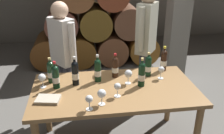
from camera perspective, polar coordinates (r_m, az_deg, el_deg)
barrel_stack at (r=5.00m, az=-3.97°, el=9.19°), size 2.49×0.90×1.69m
stone_pillar at (r=4.22m, az=15.36°, el=13.65°), size 0.32×0.32×2.60m
dining_table at (r=2.62m, az=0.63°, el=-6.60°), size 1.70×0.90×0.76m
wine_bottle_0 at (r=2.72m, az=-13.96°, el=-1.03°), size 0.07×0.07×0.28m
wine_bottle_1 at (r=2.81m, az=8.35°, el=0.28°), size 0.07×0.07×0.28m
wine_bottle_2 at (r=2.76m, az=0.74°, el=0.04°), size 0.07×0.07×0.28m
wine_bottle_3 at (r=2.61m, az=-8.49°, el=-1.34°), size 0.07×0.07×0.32m
wine_bottle_4 at (r=2.57m, az=6.86°, el=-1.63°), size 0.07×0.07×0.31m
wine_bottle_5 at (r=2.98m, az=11.85°, el=1.56°), size 0.07×0.07×0.30m
wine_bottle_6 at (r=2.58m, az=-12.88°, el=-2.17°), size 0.07×0.07×0.30m
wine_bottle_7 at (r=2.66m, az=-3.33°, el=-0.70°), size 0.07×0.07×0.31m
wine_glass_0 at (r=2.62m, az=3.79°, el=-1.63°), size 0.08×0.08×0.16m
wine_glass_1 at (r=2.19m, az=-5.30°, el=-7.50°), size 0.07×0.07×0.14m
wine_glass_2 at (r=2.25m, az=-2.40°, el=-6.24°), size 0.08×0.08×0.16m
wine_glass_3 at (r=2.38m, az=1.27°, el=-4.66°), size 0.07×0.07×0.14m
wine_glass_4 at (r=2.64m, az=-15.86°, el=-2.44°), size 0.08×0.08×0.15m
wine_glass_5 at (r=2.78m, az=11.29°, el=-0.71°), size 0.07×0.07×0.14m
tasting_notebook at (r=2.43m, az=-14.54°, el=-7.23°), size 0.25×0.20×0.03m
sommelier_presenting at (r=3.24m, az=7.86°, el=6.63°), size 0.33×0.42×1.72m
taster_seated_left at (r=3.14m, az=-11.24°, el=3.45°), size 0.34×0.41×1.54m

